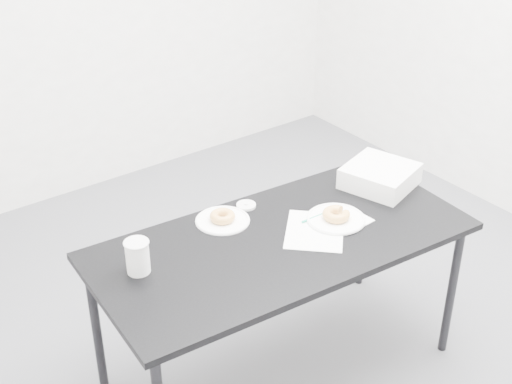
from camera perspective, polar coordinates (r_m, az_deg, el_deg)
floor at (r=3.59m, az=1.06°, el=-12.07°), size 4.00×4.00×0.00m
table at (r=3.04m, az=2.07°, el=-4.56°), size 1.66×0.87×0.74m
scorecard at (r=3.06m, az=4.72°, el=-3.10°), size 0.39×0.39×0.00m
logo_patch at (r=3.16m, az=4.92°, el=-1.88°), size 0.07×0.07×0.00m
pen at (r=3.14m, az=4.73°, el=-2.02°), size 0.14×0.01×0.01m
napkin at (r=3.15m, az=7.20°, el=-2.18°), size 0.19×0.19×0.00m
plate_near at (r=3.14m, az=6.41°, el=-2.15°), size 0.26×0.26×0.01m
donut_near at (r=3.13m, az=6.43°, el=-1.78°), size 0.13×0.13×0.04m
plate_far at (r=3.12m, az=-2.69°, el=-2.30°), size 0.24×0.24×0.01m
donut_far at (r=3.11m, az=-2.70°, el=-1.96°), size 0.15×0.15×0.04m
coffee_cup at (r=2.81m, az=-9.46°, el=-5.13°), size 0.09×0.09×0.14m
cup_lid at (r=3.22m, az=-0.80°, el=-1.08°), size 0.09×0.09×0.01m
bakery_box at (r=3.42m, az=9.88°, el=1.27°), size 0.37×0.37×0.10m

